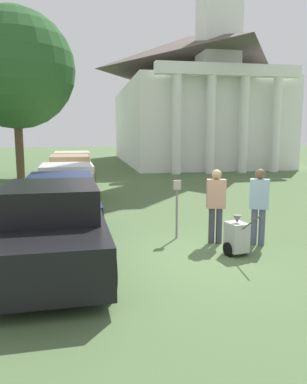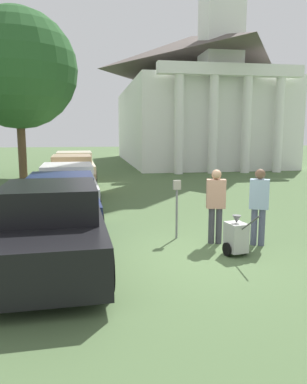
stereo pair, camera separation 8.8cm
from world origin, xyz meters
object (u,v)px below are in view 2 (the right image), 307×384
object	(u,v)px
parking_meter	(177,198)
person_worker	(216,202)
equipment_cart	(236,237)
parked_car_black	(52,228)
parked_car_navy	(62,202)
parked_car_white	(68,187)
church	(192,95)
person_supervisor	(259,202)
parked_car_tan	(72,175)
parked_car_cream	(75,168)

from	to	relation	value
parking_meter	person_worker	xyz separation A→B (m)	(0.77, -0.55, -0.01)
parking_meter	equipment_cart	xyz separation A→B (m)	(0.92, -1.43, -0.59)
parked_car_black	person_worker	world-z (taller)	person_worker
parked_car_black	parked_car_navy	distance (m)	2.94
parked_car_white	church	bearing A→B (deg)	60.58
person_supervisor	parked_car_black	bearing A→B (deg)	33.33
parked_car_black	church	size ratio (longest dim) A/B	0.19
parked_car_tan	equipment_cart	world-z (taller)	parked_car_tan
parked_car_black	parked_car_navy	bearing A→B (deg)	88.02
parked_car_black	equipment_cart	world-z (taller)	parked_car_black
parked_car_black	parked_car_tan	world-z (taller)	parked_car_black
parked_car_cream	parking_meter	xyz separation A→B (m)	(2.77, -11.13, 0.26)
parking_meter	church	world-z (taller)	church
parked_car_navy	parked_car_tan	bearing A→B (deg)	88.01
parked_car_black	parked_car_cream	size ratio (longest dim) A/B	0.91
parked_car_navy	parking_meter	size ratio (longest dim) A/B	3.35
parking_meter	person_worker	bearing A→B (deg)	-35.60
parked_car_tan	equipment_cart	xyz separation A→B (m)	(3.69, -9.42, -0.33)
parked_car_tan	church	size ratio (longest dim) A/B	0.21
parked_car_white	person_worker	bearing A→B (deg)	-57.58
parked_car_black	equipment_cart	xyz separation A→B (m)	(3.69, -0.07, -0.35)
parked_car_tan	equipment_cart	size ratio (longest dim) A/B	5.14
parked_car_black	parked_car_white	distance (m)	5.97
person_worker	parked_car_tan	bearing A→B (deg)	-55.42
person_worker	person_supervisor	xyz separation A→B (m)	(0.90, -0.30, 0.02)
person_supervisor	equipment_cart	size ratio (longest dim) A/B	1.72
parked_car_white	equipment_cart	xyz separation A→B (m)	(3.69, -6.04, -0.28)
parked_car_tan	parking_meter	xyz separation A→B (m)	(2.77, -8.00, 0.26)
parking_meter	parked_car_white	bearing A→B (deg)	120.95
parked_car_cream	person_supervisor	distance (m)	12.79
parked_car_navy	parked_car_tan	size ratio (longest dim) A/B	0.92
parking_meter	church	distance (m)	24.07
parked_car_black	parked_car_white	xyz separation A→B (m)	(0.00, 5.97, -0.06)
parked_car_cream	person_supervisor	world-z (taller)	person_supervisor
parked_car_white	parked_car_navy	bearing A→B (deg)	-91.99
parked_car_white	parked_car_cream	distance (m)	6.52
parked_car_white	parked_car_cream	xyz separation A→B (m)	(-0.00, 6.52, 0.05)
parked_car_navy	person_supervisor	bearing A→B (deg)	-30.73
parked_car_white	church	size ratio (longest dim) A/B	0.21
parked_car_black	parked_car_navy	size ratio (longest dim) A/B	1.02
person_worker	equipment_cart	bearing A→B (deg)	111.88
person_supervisor	church	size ratio (longest dim) A/B	0.07
parked_car_white	person_worker	world-z (taller)	person_worker
equipment_cart	church	xyz separation A→B (m)	(5.68, 24.10, 5.24)
parked_car_white	parked_car_tan	world-z (taller)	parked_car_tan
parked_car_white	parked_car_black	bearing A→B (deg)	-91.99
parking_meter	equipment_cart	world-z (taller)	parking_meter
parked_car_black	equipment_cart	distance (m)	3.71
parked_car_black	person_supervisor	distance (m)	4.48
church	person_supervisor	bearing A→B (deg)	-101.84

